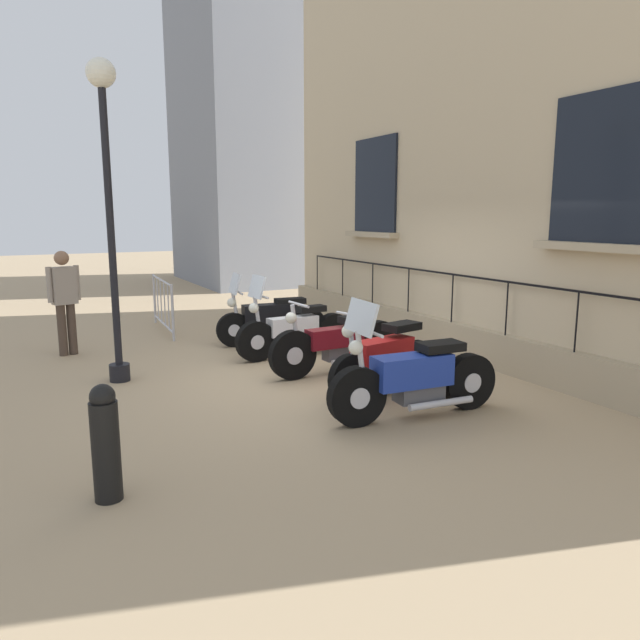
{
  "coord_description": "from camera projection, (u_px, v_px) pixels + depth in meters",
  "views": [
    {
      "loc": [
        3.87,
        7.34,
        2.3
      ],
      "look_at": [
        0.03,
        0.0,
        0.8
      ],
      "focal_mm": 32.82,
      "sensor_mm": 36.0,
      "label": 1
    }
  ],
  "objects": [
    {
      "name": "motorcycle_black",
      "position": [
        271.0,
        320.0,
        10.46
      ],
      "size": [
        2.03,
        0.65,
        1.29
      ],
      "color": "black",
      "rests_on": "ground_plane"
    },
    {
      "name": "ground_plane",
      "position": [
        322.0,
        373.0,
        8.57
      ],
      "size": [
        60.0,
        60.0,
        0.0
      ],
      "primitive_type": "plane",
      "color": "tan"
    },
    {
      "name": "distant_building",
      "position": [
        248.0,
        102.0,
        19.47
      ],
      "size": [
        4.09,
        5.6,
        11.93
      ],
      "color": "gray",
      "rests_on": "ground_plane"
    },
    {
      "name": "pedestrian_standing",
      "position": [
        64.0,
        297.0,
        9.54
      ],
      "size": [
        0.51,
        0.31,
        1.72
      ],
      "color": "#47382D",
      "rests_on": "ground_plane"
    },
    {
      "name": "building_facade",
      "position": [
        479.0,
        130.0,
        9.21
      ],
      "size": [
        0.82,
        11.38,
        7.4
      ],
      "color": "#C6B28E",
      "rests_on": "ground_plane"
    },
    {
      "name": "motorcycle_maroon",
      "position": [
        337.0,
        345.0,
        8.56
      ],
      "size": [
        2.2,
        0.56,
        1.08
      ],
      "color": "black",
      "rests_on": "ground_plane"
    },
    {
      "name": "crowd_barrier",
      "position": [
        163.0,
        303.0,
        11.56
      ],
      "size": [
        0.16,
        2.08,
        1.05
      ],
      "color": "#B7B7BF",
      "rests_on": "ground_plane"
    },
    {
      "name": "bollard",
      "position": [
        105.0,
        442.0,
        4.7
      ],
      "size": [
        0.23,
        0.23,
        0.98
      ],
      "color": "black",
      "rests_on": "ground_plane"
    },
    {
      "name": "motorcycle_white",
      "position": [
        294.0,
        331.0,
        9.54
      ],
      "size": [
        2.1,
        0.54,
        1.37
      ],
      "color": "black",
      "rests_on": "ground_plane"
    },
    {
      "name": "motorcycle_blue",
      "position": [
        414.0,
        379.0,
        6.65
      ],
      "size": [
        2.17,
        0.74,
        1.4
      ],
      "color": "black",
      "rests_on": "ground_plane"
    },
    {
      "name": "lamppost",
      "position": [
        108.0,
        185.0,
        7.72
      ],
      "size": [
        0.38,
        0.38,
        4.27
      ],
      "color": "black",
      "rests_on": "ground_plane"
    },
    {
      "name": "motorcycle_red",
      "position": [
        385.0,
        360.0,
        7.61
      ],
      "size": [
        1.86,
        0.7,
        1.09
      ],
      "color": "black",
      "rests_on": "ground_plane"
    }
  ]
}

